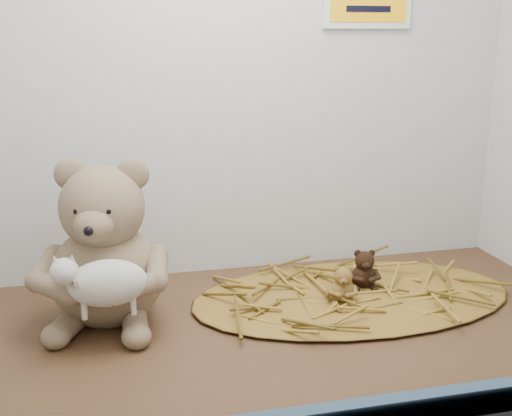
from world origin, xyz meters
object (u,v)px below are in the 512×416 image
object	(u,v)px
mini_teddy_tan	(343,283)
mini_teddy_brown	(364,267)
main_teddy	(105,242)
toy_lamb	(108,283)

from	to	relation	value
mini_teddy_tan	mini_teddy_brown	bearing A→B (deg)	58.99
mini_teddy_tan	main_teddy	bearing A→B (deg)	-167.17
mini_teddy_tan	mini_teddy_brown	distance (cm)	8.44
toy_lamb	mini_teddy_tan	size ratio (longest dim) A/B	2.36
toy_lamb	main_teddy	bearing A→B (deg)	90.00
main_teddy	mini_teddy_brown	distance (cm)	47.98
main_teddy	toy_lamb	world-z (taller)	main_teddy
toy_lamb	mini_teddy_tan	world-z (taller)	toy_lamb
main_teddy	mini_teddy_tan	size ratio (longest dim) A/B	4.18
toy_lamb	mini_teddy_brown	xyz separation A→B (cm)	(47.06, 11.88, -5.92)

